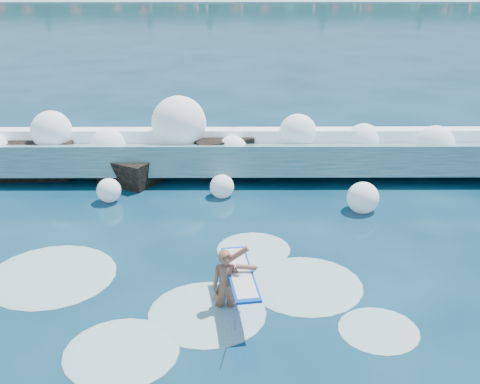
# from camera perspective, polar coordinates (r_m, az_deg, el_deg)

# --- Properties ---
(ground) EXTENTS (200.00, 200.00, 0.00)m
(ground) POSITION_cam_1_polar(r_m,az_deg,el_deg) (13.44, -6.43, -8.05)
(ground) COLOR #082740
(ground) RESTS_ON ground
(wet_band) EXTENTS (140.00, 5.00, 0.08)m
(wet_band) POSITION_cam_1_polar(r_m,az_deg,el_deg) (78.79, -1.40, 17.70)
(wet_band) COLOR silver
(wet_band) RESTS_ON ground
(breaking_wave) EXTENTS (18.41, 2.85, 1.59)m
(breaking_wave) POSITION_cam_1_polar(r_m,az_deg,el_deg) (19.30, -3.08, 3.65)
(breaking_wave) COLOR #336D80
(breaking_wave) RESTS_ON ground
(rock_cluster) EXTENTS (7.97, 3.21, 1.28)m
(rock_cluster) POSITION_cam_1_polar(r_m,az_deg,el_deg) (19.46, -11.12, 2.94)
(rock_cluster) COLOR black
(rock_cluster) RESTS_ON ground
(surfer_with_board) EXTENTS (0.98, 2.80, 1.56)m
(surfer_with_board) POSITION_cam_1_polar(r_m,az_deg,el_deg) (12.03, -1.03, -8.66)
(surfer_with_board) COLOR brown
(surfer_with_board) RESTS_ON ground
(wave_spray) EXTENTS (14.92, 4.68, 2.45)m
(wave_spray) POSITION_cam_1_polar(r_m,az_deg,el_deg) (18.96, -3.42, 5.07)
(wave_spray) COLOR white
(wave_spray) RESTS_ON ground
(surf_foam) EXTENTS (9.02, 5.87, 0.14)m
(surf_foam) POSITION_cam_1_polar(r_m,az_deg,el_deg) (12.87, -5.95, -9.53)
(surf_foam) COLOR silver
(surf_foam) RESTS_ON ground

